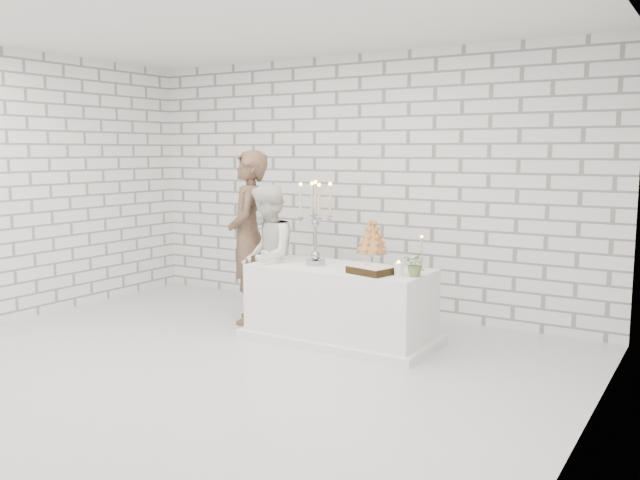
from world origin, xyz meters
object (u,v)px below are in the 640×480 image
at_px(candelabra, 315,223).
at_px(croquembouche, 372,243).
at_px(bride, 267,258).
at_px(groom, 249,237).
at_px(cake_table, 340,304).

bearing_deg(candelabra, croquembouche, 16.62).
bearing_deg(candelabra, bride, -178.64).
height_order(groom, candelabra, groom).
bearing_deg(croquembouche, groom, 179.56).
xyz_separation_m(cake_table, groom, (-1.25, 0.15, 0.57)).
bearing_deg(groom, cake_table, 50.56).
relative_size(groom, bride, 1.22).
height_order(cake_table, bride, bride).
bearing_deg(bride, candelabra, 64.86).
distance_m(cake_table, croquembouche, 0.70).
distance_m(bride, croquembouche, 1.19).
bearing_deg(croquembouche, candelabra, -163.38).
distance_m(groom, croquembouche, 1.53).
relative_size(cake_table, croquembouche, 3.66).
height_order(bride, candelabra, candelabra).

